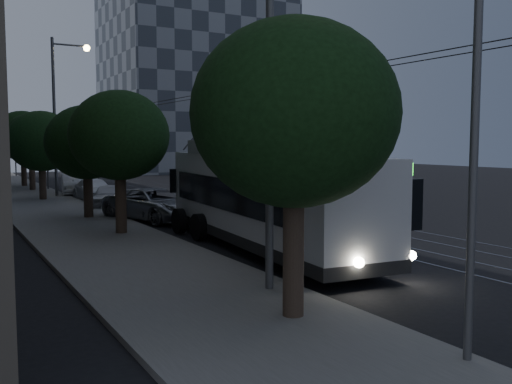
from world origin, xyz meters
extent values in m
plane|color=black|center=(0.00, 0.00, 0.00)|extent=(120.00, 120.00, 0.00)
cube|color=#65635E|center=(-7.50, 20.00, 0.07)|extent=(5.00, 90.00, 0.15)
cube|color=gray|center=(0.28, 20.00, 0.01)|extent=(0.08, 90.00, 0.02)
cube|color=gray|center=(1.72, 20.00, 0.01)|extent=(0.08, 90.00, 0.02)
cube|color=gray|center=(3.28, 20.00, 0.01)|extent=(0.08, 90.00, 0.02)
cube|color=gray|center=(4.72, 20.00, 0.01)|extent=(0.08, 90.00, 0.02)
cylinder|color=black|center=(-3.85, 20.00, 5.60)|extent=(0.02, 90.00, 0.02)
cylinder|color=black|center=(-3.15, 20.00, 5.60)|extent=(0.02, 90.00, 0.02)
cylinder|color=#565658|center=(-5.30, -10.00, 3.00)|extent=(0.14, 0.14, 6.00)
cylinder|color=#565658|center=(-5.30, 10.00, 3.00)|extent=(0.14, 0.14, 6.00)
cylinder|color=#565658|center=(-5.30, 30.00, 3.00)|extent=(0.14, 0.14, 6.00)
cylinder|color=#565658|center=(-5.30, 50.00, 3.00)|extent=(0.14, 0.14, 6.00)
cube|color=#3B414B|center=(18.00, 55.00, 12.00)|extent=(22.00, 18.00, 24.00)
cube|color=silver|center=(-2.94, 0.82, 1.84)|extent=(3.69, 12.61, 2.95)
cube|color=black|center=(-2.94, 0.82, 0.52)|extent=(3.73, 12.66, 0.36)
cube|color=black|center=(-2.94, 1.34, 1.97)|extent=(3.53, 10.04, 1.09)
cube|color=black|center=(-2.94, -5.37, 2.12)|extent=(2.34, 0.28, 1.35)
cube|color=black|center=(-2.94, 7.01, 2.07)|extent=(2.14, 0.26, 1.04)
cube|color=#28F52D|center=(-2.94, -5.37, 3.06)|extent=(1.66, 0.20, 0.33)
cube|color=#949497|center=(-2.94, 3.93, 3.58)|extent=(2.43, 2.46, 0.52)
sphere|color=white|center=(-3.82, -5.42, 0.78)|extent=(0.27, 0.27, 0.27)
sphere|color=white|center=(-2.06, -5.42, 0.78)|extent=(0.27, 0.27, 0.27)
cylinder|color=#565658|center=(-3.25, 5.02, 4.51)|extent=(0.06, 4.69, 2.23)
cylinder|color=#565658|center=(-2.63, 5.02, 4.51)|extent=(0.06, 4.69, 2.23)
cylinder|color=black|center=(-4.21, -3.16, 0.52)|extent=(0.31, 1.04, 1.04)
cylinder|color=black|center=(-1.67, -3.16, 0.52)|extent=(0.31, 1.04, 1.04)
cylinder|color=black|center=(-4.21, 3.56, 0.52)|extent=(0.31, 1.04, 1.04)
cylinder|color=black|center=(-1.67, 3.56, 0.52)|extent=(0.31, 1.04, 1.04)
cylinder|color=black|center=(-4.21, 5.55, 0.52)|extent=(0.31, 1.04, 1.04)
cylinder|color=black|center=(-1.67, 5.55, 0.52)|extent=(0.31, 1.04, 1.04)
imported|color=#93959A|center=(-3.82, 9.75, 0.78)|extent=(4.30, 6.13, 1.55)
imported|color=#B5B5B9|center=(-4.28, 16.32, 0.68)|extent=(3.03, 4.28, 1.35)
imported|color=silver|center=(-4.07, 20.41, 0.69)|extent=(2.07, 4.80, 1.38)
imported|color=silver|center=(-4.30, 25.24, 0.77)|extent=(2.34, 4.89, 1.55)
imported|color=#B1B0B4|center=(-2.70, 29.50, 0.65)|extent=(2.29, 4.04, 1.30)
cylinder|color=#32231C|center=(-6.50, -6.54, 1.37)|extent=(0.44, 0.44, 2.73)
ellipsoid|color=black|center=(-6.50, -6.54, 4.33)|extent=(4.27, 4.27, 3.84)
cylinder|color=#32231C|center=(-6.50, 6.00, 1.27)|extent=(0.44, 0.44, 2.55)
ellipsoid|color=black|center=(-6.50, 6.00, 4.03)|extent=(3.94, 3.94, 3.55)
cylinder|color=#32231C|center=(-6.50, 11.54, 1.13)|extent=(0.44, 0.44, 2.26)
ellipsoid|color=black|center=(-6.50, 11.54, 3.75)|extent=(3.95, 3.95, 3.55)
cylinder|color=#32231C|center=(-7.00, 21.67, 1.12)|extent=(0.44, 0.44, 2.24)
ellipsoid|color=black|center=(-7.00, 21.67, 3.82)|extent=(4.23, 4.23, 3.80)
cylinder|color=#32231C|center=(-6.50, 29.63, 1.36)|extent=(0.44, 0.44, 2.73)
ellipsoid|color=black|center=(-6.50, 29.63, 4.17)|extent=(3.84, 3.84, 3.46)
cylinder|color=#32231C|center=(-6.50, 34.20, 1.29)|extent=(0.44, 0.44, 2.57)
ellipsoid|color=black|center=(-6.50, 34.20, 4.28)|extent=(4.56, 4.56, 4.10)
cylinder|color=#565658|center=(-5.80, -4.40, 5.21)|extent=(0.20, 0.20, 10.43)
cylinder|color=#565658|center=(-5.80, 23.72, 5.34)|extent=(0.20, 0.20, 10.67)
cylinder|color=#565658|center=(-4.63, 23.72, 10.25)|extent=(2.35, 0.12, 0.12)
sphere|color=#F8D888|center=(-3.56, 23.72, 10.14)|extent=(0.44, 0.44, 0.44)
camera|label=1|loc=(-12.88, -16.29, 3.75)|focal=40.00mm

